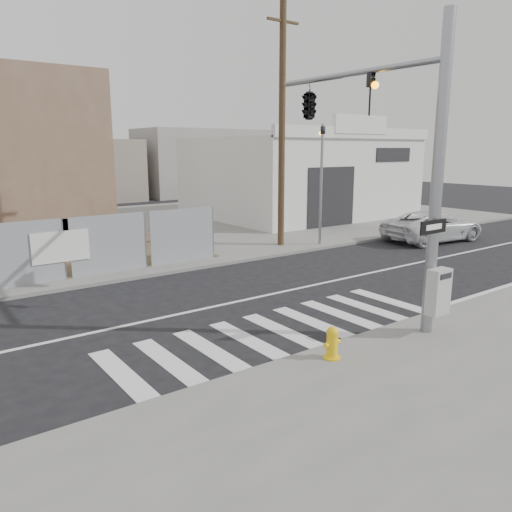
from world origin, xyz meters
TOP-DOWN VIEW (x-y plane):
  - ground at (0.00, 0.00)m, footprint 100.00×100.00m
  - sidewalk_far at (0.00, 14.00)m, footprint 50.00×20.00m
  - signal_pole at (2.49, -2.05)m, footprint 0.96×5.87m
  - far_signal_pole at (8.00, 4.60)m, footprint 0.16×0.20m
  - concrete_wall_right at (-0.50, 14.08)m, footprint 5.50×1.30m
  - auto_shop at (14.00, 12.97)m, footprint 12.00×10.20m
  - utility_pole_right at (6.50, 5.50)m, footprint 1.60×0.28m
  - fire_hydrant at (-0.36, -4.60)m, footprint 0.42×0.39m
  - suv at (13.29, 2.48)m, footprint 5.31×2.88m
  - traffic_cone_d at (-0.34, 5.20)m, footprint 0.35×0.35m

SIDE VIEW (x-z plane):
  - ground at x=0.00m, z-range 0.00..0.00m
  - sidewalk_far at x=0.00m, z-range 0.00..0.12m
  - traffic_cone_d at x=-0.34m, z-range 0.11..0.77m
  - fire_hydrant at x=-0.36m, z-range 0.12..0.79m
  - suv at x=13.29m, z-range 0.00..1.41m
  - auto_shop at x=14.00m, z-range -0.44..5.51m
  - concrete_wall_right at x=-0.50m, z-range -0.62..7.38m
  - far_signal_pole at x=8.00m, z-range 0.68..6.28m
  - signal_pole at x=2.49m, z-range 1.28..8.28m
  - utility_pole_right at x=6.50m, z-range 0.20..10.20m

